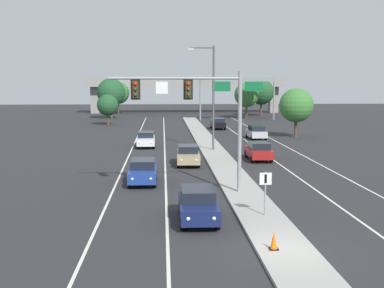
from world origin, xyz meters
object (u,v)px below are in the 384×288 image
object	(u,v)px
tree_far_right_a	(261,92)
car_receding_red	(258,151)
car_oncoming_navy	(198,204)
car_oncoming_blue	(143,171)
tree_far_left_b	(111,92)
tree_far_left_a	(118,93)
car_receding_black	(218,123)
tree_far_right_c	(296,105)
median_sign_post	(265,187)
car_oncoming_tan	(188,155)
tree_far_right_b	(247,95)
car_receding_silver	(256,132)
traffic_cone_median_nose	(274,241)
tree_far_left_c	(108,105)
car_oncoming_white	(146,139)
street_lamp_median	(211,92)
overhead_signal_mast	(198,106)
highway_sign_gantry	(237,85)

from	to	relation	value
tree_far_right_a	car_receding_red	bearing A→B (deg)	-101.46
car_oncoming_navy	car_oncoming_blue	distance (m)	9.72
car_oncoming_navy	tree_far_left_b	size ratio (longest dim) A/B	0.61
tree_far_right_a	tree_far_left_a	xyz separation A→B (m)	(-28.42, 8.31, -0.30)
car_receding_black	tree_far_right_c	xyz separation A→B (m)	(8.20, -11.25, 3.06)
car_receding_black	median_sign_post	bearing A→B (deg)	-93.49
car_oncoming_tan	tree_far_right_b	distance (m)	52.87
car_oncoming_blue	tree_far_right_b	size ratio (longest dim) A/B	0.68
car_receding_silver	tree_far_left_b	size ratio (longest dim) A/B	0.61
tree_far_left_a	car_receding_red	bearing A→B (deg)	-74.31
car_oncoming_tan	car_receding_red	world-z (taller)	same
car_receding_red	tree_far_right_a	distance (m)	55.15
car_oncoming_blue	traffic_cone_median_nose	xyz separation A→B (m)	(5.70, -14.06, -0.31)
car_oncoming_blue	tree_far_left_c	xyz separation A→B (m)	(-7.16, 44.71, 2.31)
traffic_cone_median_nose	tree_far_left_a	bearing A→B (deg)	99.04
car_oncoming_white	street_lamp_median	bearing A→B (deg)	-28.39
street_lamp_median	tree_far_right_c	world-z (taller)	street_lamp_median
overhead_signal_mast	street_lamp_median	distance (m)	18.81
traffic_cone_median_nose	tree_far_right_a	distance (m)	78.72
overhead_signal_mast	car_oncoming_navy	world-z (taller)	overhead_signal_mast
car_oncoming_navy	car_receding_red	distance (m)	19.60
car_oncoming_navy	tree_far_right_b	distance (m)	68.91
car_receding_black	car_oncoming_tan	bearing A→B (deg)	-100.89
tree_far_left_c	car_oncoming_tan	bearing A→B (deg)	-74.31
car_oncoming_tan	car_receding_red	size ratio (longest dim) A/B	1.01
highway_sign_gantry	tree_far_right_a	world-z (taller)	highway_sign_gantry
overhead_signal_mast	car_receding_red	world-z (taller)	overhead_signal_mast
car_receding_red	tree_far_left_a	distance (m)	64.74
car_oncoming_navy	tree_far_left_c	xyz separation A→B (m)	(-10.19, 53.95, 2.31)
overhead_signal_mast	car_receding_black	size ratio (longest dim) A/B	1.74
car_receding_black	car_oncoming_white	bearing A→B (deg)	-116.93
car_oncoming_navy	car_oncoming_blue	bearing A→B (deg)	108.18
car_receding_red	traffic_cone_median_nose	xyz separation A→B (m)	(-3.88, -23.29, -0.31)
car_oncoming_tan	highway_sign_gantry	distance (m)	48.13
car_oncoming_white	tree_far_left_c	bearing A→B (deg)	104.41
traffic_cone_median_nose	tree_far_right_b	xyz separation A→B (m)	(11.09, 72.25, 3.79)
car_receding_silver	tree_far_right_c	xyz separation A→B (m)	(5.09, 1.41, 3.06)
tree_far_right_a	tree_far_right_b	bearing A→B (deg)	-126.89
overhead_signal_mast	car_oncoming_tan	distance (m)	11.69
tree_far_left_c	tree_far_left_b	distance (m)	12.79
tree_far_right_a	tree_far_left_b	size ratio (longest dim) A/B	0.98
highway_sign_gantry	car_oncoming_blue	bearing A→B (deg)	-105.02
tree_far_right_c	tree_far_left_b	xyz separation A→B (m)	(-25.32, 31.13, 0.91)
car_oncoming_blue	tree_far_left_b	distance (m)	58.05
car_oncoming_white	tree_far_right_c	size ratio (longest dim) A/B	0.76
car_oncoming_tan	tree_far_right_a	bearing A→B (deg)	72.99
median_sign_post	car_oncoming_blue	bearing A→B (deg)	125.37
tree_far_right_c	car_receding_red	bearing A→B (deg)	-114.75
highway_sign_gantry	tree_far_right_c	world-z (taller)	highway_sign_gantry
traffic_cone_median_nose	tree_far_right_c	distance (m)	42.10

